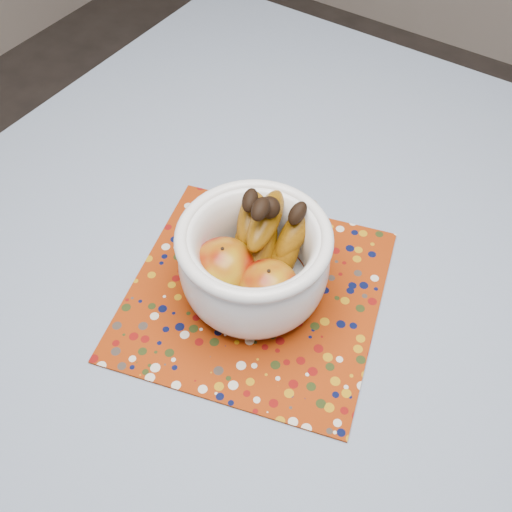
% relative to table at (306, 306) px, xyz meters
% --- Properties ---
extents(table, '(1.20, 1.20, 0.75)m').
position_rel_table_xyz_m(table, '(0.00, 0.00, 0.00)').
color(table, brown).
rests_on(table, ground).
extents(tablecloth, '(1.32, 1.32, 0.01)m').
position_rel_table_xyz_m(tablecloth, '(0.00, 0.00, 0.08)').
color(tablecloth, slate).
rests_on(tablecloth, table).
extents(placemat, '(0.45, 0.45, 0.00)m').
position_rel_table_xyz_m(placemat, '(-0.05, -0.08, 0.09)').
color(placemat, maroon).
rests_on(placemat, tablecloth).
extents(fruit_bowl, '(0.22, 0.23, 0.18)m').
position_rel_table_xyz_m(fruit_bowl, '(-0.06, -0.07, 0.17)').
color(fruit_bowl, white).
rests_on(fruit_bowl, placemat).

